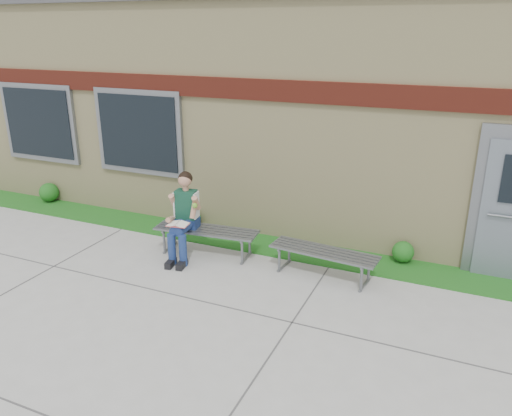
% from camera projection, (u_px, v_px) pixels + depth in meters
% --- Properties ---
extents(ground, '(80.00, 80.00, 0.00)m').
position_uv_depth(ground, '(204.00, 325.00, 6.32)').
color(ground, '#9E9E99').
rests_on(ground, ground).
extents(grass_strip, '(16.00, 0.80, 0.02)m').
position_uv_depth(grass_strip, '(279.00, 247.00, 8.56)').
color(grass_strip, '#165015').
rests_on(grass_strip, ground).
extents(school_building, '(16.20, 6.22, 4.20)m').
position_uv_depth(school_building, '(337.00, 100.00, 10.78)').
color(school_building, beige).
rests_on(school_building, ground).
extents(bench_left, '(1.76, 0.65, 0.45)m').
position_uv_depth(bench_left, '(207.00, 235.00, 8.22)').
color(bench_left, slate).
rests_on(bench_left, ground).
extents(bench_right, '(1.66, 0.60, 0.42)m').
position_uv_depth(bench_right, '(324.00, 256.00, 7.47)').
color(bench_right, slate).
rests_on(bench_right, ground).
extents(girl, '(0.55, 0.89, 1.40)m').
position_uv_depth(girl, '(184.00, 215.00, 8.02)').
color(girl, navy).
rests_on(girl, ground).
extents(shrub_west, '(0.41, 0.41, 0.41)m').
position_uv_depth(shrub_west, '(49.00, 192.00, 10.75)').
color(shrub_west, '#165015').
rests_on(shrub_west, grass_strip).
extents(shrub_mid, '(0.31, 0.31, 0.31)m').
position_uv_depth(shrub_mid, '(193.00, 218.00, 9.42)').
color(shrub_mid, '#165015').
rests_on(shrub_mid, grass_strip).
extents(shrub_east, '(0.34, 0.34, 0.34)m').
position_uv_depth(shrub_east, '(403.00, 252.00, 7.95)').
color(shrub_east, '#165015').
rests_on(shrub_east, grass_strip).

